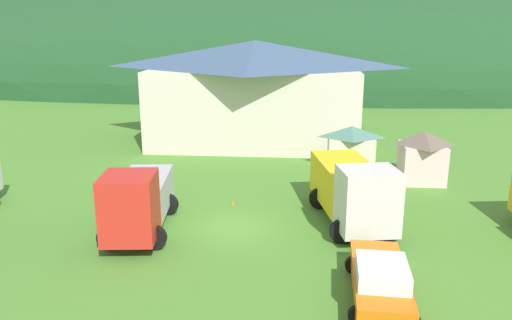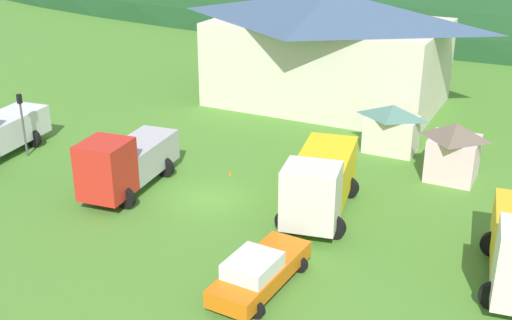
% 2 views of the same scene
% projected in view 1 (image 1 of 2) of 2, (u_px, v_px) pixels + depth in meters
% --- Properties ---
extents(ground_plane, '(200.00, 200.00, 0.00)m').
position_uv_depth(ground_plane, '(235.00, 228.00, 24.28)').
color(ground_plane, '#4C842D').
extents(forested_hill_backdrop, '(175.92, 60.00, 33.17)m').
position_uv_depth(forested_hill_backdrop, '(283.00, 80.00, 87.75)').
color(forested_hill_backdrop, '#1E4723').
rests_on(forested_hill_backdrop, ground).
extents(depot_building, '(17.28, 11.20, 8.17)m').
position_uv_depth(depot_building, '(255.00, 90.00, 41.05)').
color(depot_building, beige).
rests_on(depot_building, ground).
extents(play_shed_cream, '(3.23, 2.25, 2.94)m').
position_uv_depth(play_shed_cream, '(351.00, 147.00, 33.67)').
color(play_shed_cream, beige).
rests_on(play_shed_cream, ground).
extents(play_shed_pink, '(2.74, 2.76, 3.18)m').
position_uv_depth(play_shed_pink, '(422.00, 156.00, 30.98)').
color(play_shed_pink, beige).
rests_on(play_shed_pink, ground).
extents(crane_truck_red, '(3.46, 7.12, 3.37)m').
position_uv_depth(crane_truck_red, '(138.00, 200.00, 23.21)').
color(crane_truck_red, red).
rests_on(crane_truck_red, ground).
extents(flatbed_truck_yellow, '(4.08, 7.65, 3.39)m').
position_uv_depth(flatbed_truck_yellow, '(353.00, 189.00, 24.44)').
color(flatbed_truck_yellow, silver).
rests_on(flatbed_truck_yellow, ground).
extents(service_pickup_orange, '(2.49, 5.40, 1.66)m').
position_uv_depth(service_pickup_orange, '(380.00, 279.00, 17.75)').
color(service_pickup_orange, orange).
rests_on(service_pickup_orange, ground).
extents(traffic_cone_near_pickup, '(0.36, 0.36, 0.50)m').
position_uv_depth(traffic_cone_near_pickup, '(233.00, 204.00, 27.45)').
color(traffic_cone_near_pickup, orange).
rests_on(traffic_cone_near_pickup, ground).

